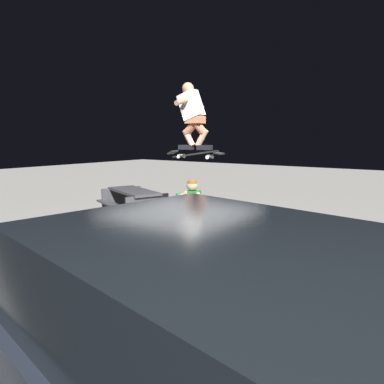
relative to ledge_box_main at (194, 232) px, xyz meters
The scene contains 9 objects.
ground_plane 0.35m from the ledge_box_main, 40.22° to the left, with size 40.00×40.00×0.00m, color gray.
ledge_box_main is the anchor object (origin of this frame).
person_sitting_on_ledge 0.69m from the ledge_box_main, 114.04° to the left, with size 0.60×0.78×1.32m.
skateboard 1.61m from the ledge_box_main, 126.10° to the left, with size 1.03×0.30×0.15m.
skater_airborne 2.26m from the ledge_box_main, 120.53° to the left, with size 0.63×0.89×1.12m.
kicker_ramp 2.39m from the ledge_box_main, 12.81° to the left, with size 1.23×1.20×0.34m.
picnic_table_back 2.62m from the ledge_box_main, 18.98° to the right, with size 2.06×1.85×0.75m.
trash_bin 2.51m from the ledge_box_main, 135.21° to the left, with size 0.52×0.52×0.82m.
parked_car 4.73m from the ledge_box_main, 125.47° to the left, with size 4.43×2.45×1.56m.
Camera 1 is at (-3.92, 5.14, 2.02)m, focal length 32.53 mm.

